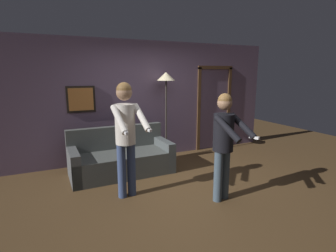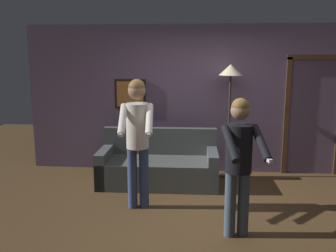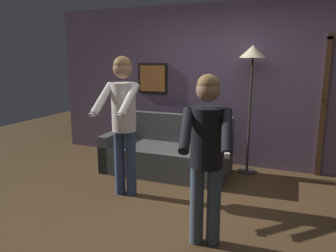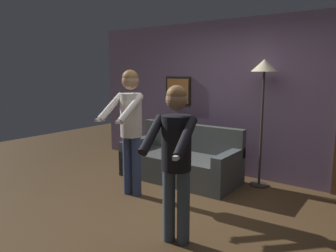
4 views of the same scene
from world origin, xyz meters
TOP-DOWN VIEW (x-y plane):
  - ground_plane at (0.00, 0.00)m, footprint 12.00×12.00m
  - back_wall_assembly at (0.01, 1.98)m, footprint 6.40×0.10m
  - couch at (-0.77, 1.19)m, footprint 1.92×0.89m
  - torchiere_lamp at (0.38, 1.65)m, footprint 0.39×0.39m
  - person_standing_left at (-0.94, 0.18)m, footprint 0.48×0.68m
  - person_standing_right at (0.34, -0.52)m, footprint 0.53×0.62m

SIDE VIEW (x-z plane):
  - ground_plane at x=0.00m, z-range 0.00..0.00m
  - couch at x=-0.77m, z-range -0.16..0.71m
  - person_standing_right at x=0.34m, z-range 0.16..1.78m
  - person_standing_left at x=-0.94m, z-range 0.19..1.97m
  - back_wall_assembly at x=0.01m, z-range 0.00..2.60m
  - torchiere_lamp at x=0.38m, z-range 0.70..2.63m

